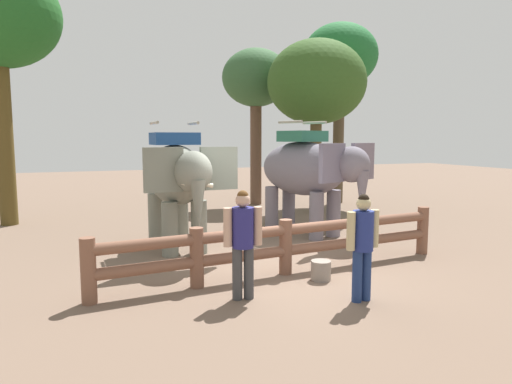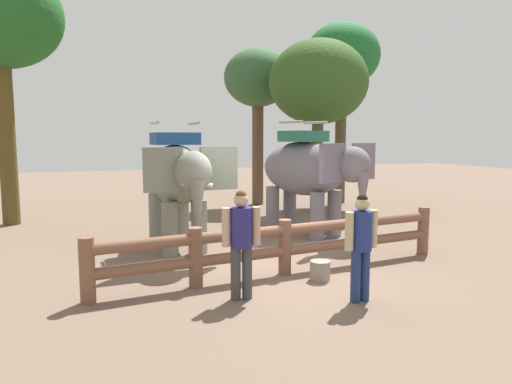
{
  "view_description": "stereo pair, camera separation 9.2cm",
  "coord_description": "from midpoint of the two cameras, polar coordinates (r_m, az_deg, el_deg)",
  "views": [
    {
      "loc": [
        -3.59,
        -7.9,
        2.58
      ],
      "look_at": [
        0.0,
        1.47,
        1.4
      ],
      "focal_mm": 32.46,
      "sensor_mm": 36.0,
      "label": 1
    },
    {
      "loc": [
        -3.5,
        -7.93,
        2.58
      ],
      "look_at": [
        0.0,
        1.47,
        1.4
      ],
      "focal_mm": 32.46,
      "sensor_mm": 36.0,
      "label": 2
    }
  ],
  "objects": [
    {
      "name": "feed_bucket",
      "position": [
        8.62,
        7.69,
        -9.54
      ],
      "size": [
        0.37,
        0.37,
        0.35
      ],
      "color": "gray",
      "rests_on": "ground"
    },
    {
      "name": "tourist_man_in_blue",
      "position": [
        7.46,
        12.66,
        -5.76
      ],
      "size": [
        0.6,
        0.37,
        1.71
      ],
      "color": "navy",
      "rests_on": "ground"
    },
    {
      "name": "log_fence",
      "position": [
        8.8,
        3.37,
        -6.25
      ],
      "size": [
        7.28,
        0.94,
        1.05
      ],
      "color": "brown",
      "rests_on": "ground"
    },
    {
      "name": "ground_plane",
      "position": [
        9.05,
        3.08,
        -9.87
      ],
      "size": [
        60.0,
        60.0,
        0.0
      ],
      "primitive_type": "plane",
      "color": "brown"
    },
    {
      "name": "tree_deep_back",
      "position": [
        18.87,
        10.17,
        15.82
      ],
      "size": [
        2.89,
        2.89,
        6.97
      ],
      "color": "brown",
      "rests_on": "ground"
    },
    {
      "name": "elephant_near_left",
      "position": [
        10.78,
        -9.9,
        1.71
      ],
      "size": [
        1.96,
        3.43,
        2.95
      ],
      "color": "slate",
      "rests_on": "ground"
    },
    {
      "name": "tree_back_center",
      "position": [
        18.01,
        -0.17,
        13.45
      ],
      "size": [
        2.57,
        2.57,
        5.93
      ],
      "color": "brown",
      "rests_on": "ground"
    },
    {
      "name": "tree_far_right",
      "position": [
        16.11,
        7.32,
        13.14
      ],
      "size": [
        3.33,
        3.33,
        5.86
      ],
      "color": "brown",
      "rests_on": "ground"
    },
    {
      "name": "elephant_center",
      "position": [
        12.3,
        6.26,
        2.56
      ],
      "size": [
        2.54,
        3.6,
        3.02
      ],
      "color": "slate",
      "rests_on": "ground"
    },
    {
      "name": "tourist_woman_in_black",
      "position": [
        7.36,
        -1.99,
        -5.54
      ],
      "size": [
        0.62,
        0.38,
        1.76
      ],
      "color": "#39393C",
      "rests_on": "ground"
    }
  ]
}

